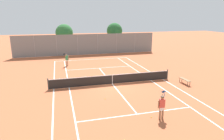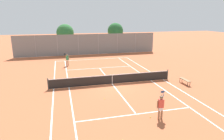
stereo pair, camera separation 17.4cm
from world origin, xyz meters
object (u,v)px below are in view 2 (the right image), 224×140
player_far_left (67,59)px  loose_tennis_ball_1 (150,117)px  loose_tennis_ball_2 (105,99)px  tennis_net (112,79)px  loose_tennis_ball_4 (137,70)px  tree_behind_right (115,31)px  loose_tennis_ball_0 (71,107)px  tree_behind_left (66,33)px  player_near_side (161,106)px  loose_tennis_ball_3 (123,140)px  courtside_bench (185,80)px

player_far_left → loose_tennis_ball_1: 16.40m
loose_tennis_ball_2 → tennis_net: bearing=65.8°
loose_tennis_ball_4 → tree_behind_right: 15.69m
loose_tennis_ball_0 → tree_behind_left: tree_behind_left is taller
loose_tennis_ball_1 → tree_behind_right: 27.28m
player_near_side → loose_tennis_ball_4: size_ratio=26.88×
tree_behind_right → player_far_left: bearing=-131.4°
player_near_side → tree_behind_left: size_ratio=0.35×
loose_tennis_ball_0 → loose_tennis_ball_3: (2.43, -4.87, 0.00)m
tennis_net → loose_tennis_ball_2: tennis_net is taller
courtside_bench → tree_behind_right: (-1.16, 21.27, 3.20)m
loose_tennis_ball_4 → player_far_left: bearing=152.1°
player_far_left → loose_tennis_ball_2: 12.28m
loose_tennis_ball_1 → loose_tennis_ball_2: bearing=121.1°
tennis_net → tree_behind_right: tree_behind_right is taller
loose_tennis_ball_4 → tree_behind_right: (1.40, 15.21, 3.58)m
loose_tennis_ball_2 → loose_tennis_ball_4: size_ratio=1.00×
player_far_left → loose_tennis_ball_3: (2.11, -17.66, -0.89)m
loose_tennis_ball_0 → loose_tennis_ball_4: 11.99m
loose_tennis_ball_1 → courtside_bench: 8.13m
tennis_net → tree_behind_left: (-3.59, 19.37, 2.94)m
tennis_net → loose_tennis_ball_4: bearing=45.1°
loose_tennis_ball_0 → courtside_bench: (11.06, 2.39, 0.38)m
loose_tennis_ball_1 → tree_behind_right: bearing=79.4°
courtside_bench → tennis_net: bearing=165.6°
player_near_side → player_far_left: size_ratio=1.00×
player_near_side → tree_behind_left: 27.31m
player_far_left → loose_tennis_ball_3: 17.81m
courtside_bench → loose_tennis_ball_0: bearing=-167.8°
loose_tennis_ball_4 → player_near_side: bearing=-104.6°
loose_tennis_ball_3 → tree_behind_right: size_ratio=0.01×
tree_behind_left → courtside_bench: bearing=-63.7°
tree_behind_right → loose_tennis_ball_3: bearing=-104.7°
loose_tennis_ball_0 → courtside_bench: bearing=12.2°
player_far_left → courtside_bench: bearing=-44.1°
player_far_left → tree_behind_right: 14.74m
loose_tennis_ball_1 → loose_tennis_ball_3: (-2.50, -1.95, 0.00)m
tennis_net → tree_behind_right: (5.69, 19.51, 3.10)m
player_far_left → loose_tennis_ball_0: player_far_left is taller
loose_tennis_ball_1 → loose_tennis_ball_2: same height
loose_tennis_ball_0 → loose_tennis_ball_1: (4.93, -2.93, 0.00)m
player_near_side → loose_tennis_ball_2: size_ratio=26.88×
loose_tennis_ball_1 → tree_behind_left: bearing=99.2°
loose_tennis_ball_1 → tree_behind_right: tree_behind_right is taller
player_far_left → player_near_side: bearing=-72.2°
player_near_side → loose_tennis_ball_2: 4.95m
player_near_side → loose_tennis_ball_4: 12.12m
loose_tennis_ball_2 → tree_behind_left: 23.10m
courtside_bench → tree_behind_left: (-10.43, 21.13, 3.04)m
tree_behind_left → player_near_side: bearing=-79.8°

